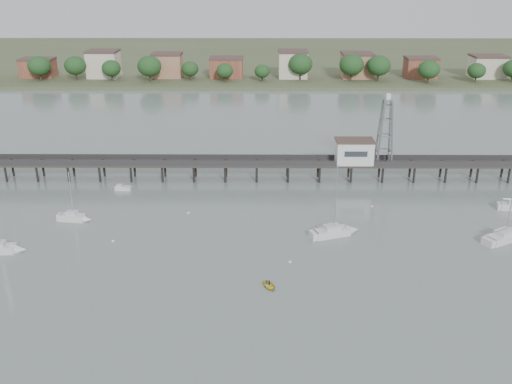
% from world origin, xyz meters
% --- Properties ---
extents(ground_plane, '(500.00, 500.00, 0.00)m').
position_xyz_m(ground_plane, '(0.00, 0.00, 0.00)').
color(ground_plane, slate).
rests_on(ground_plane, ground).
extents(pier, '(150.00, 5.00, 5.50)m').
position_xyz_m(pier, '(0.00, 60.00, 3.79)').
color(pier, '#2D2823').
rests_on(pier, ground).
extents(pier_building, '(8.40, 5.40, 5.30)m').
position_xyz_m(pier_building, '(25.00, 60.00, 6.67)').
color(pier_building, silver).
rests_on(pier_building, ground).
extents(lattice_tower, '(3.20, 3.20, 15.50)m').
position_xyz_m(lattice_tower, '(31.50, 60.00, 11.10)').
color(lattice_tower, slate).
rests_on(lattice_tower, ground).
extents(sailboat_d, '(9.31, 6.89, 15.09)m').
position_xyz_m(sailboat_d, '(48.01, 30.04, 0.63)').
color(sailboat_d, silver).
rests_on(sailboat_d, ground).
extents(sailboat_c, '(8.82, 5.14, 13.98)m').
position_xyz_m(sailboat_c, '(18.27, 31.47, 0.64)').
color(sailboat_c, silver).
rests_on(sailboat_c, ground).
extents(sailboat_b, '(6.20, 2.59, 10.15)m').
position_xyz_m(sailboat_b, '(-30.23, 37.00, 0.66)').
color(sailboat_b, silver).
rests_on(sailboat_b, ground).
extents(sailboat_a, '(7.54, 2.50, 12.39)m').
position_xyz_m(sailboat_a, '(-38.33, 24.26, 0.65)').
color(sailboat_a, silver).
rests_on(sailboat_a, ground).
extents(white_tender, '(3.56, 1.78, 1.33)m').
position_xyz_m(white_tender, '(-25.21, 53.24, 0.41)').
color(white_tender, silver).
rests_on(white_tender, ground).
extents(yellow_dinghy, '(2.23, 1.51, 3.05)m').
position_xyz_m(yellow_dinghy, '(5.61, 13.39, 0.00)').
color(yellow_dinghy, gold).
rests_on(yellow_dinghy, ground).
extents(dinghy_occupant, '(0.72, 1.02, 0.23)m').
position_xyz_m(dinghy_occupant, '(5.61, 13.39, 0.00)').
color(dinghy_occupant, black).
rests_on(dinghy_occupant, ground).
extents(mooring_buoys, '(56.05, 23.76, 0.39)m').
position_xyz_m(mooring_buoys, '(-4.88, 34.26, 0.08)').
color(mooring_buoys, '#FCF1C4').
rests_on(mooring_buoys, ground).
extents(far_shore, '(500.00, 170.00, 10.40)m').
position_xyz_m(far_shore, '(0.36, 239.58, 0.95)').
color(far_shore, '#475133').
rests_on(far_shore, ground).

